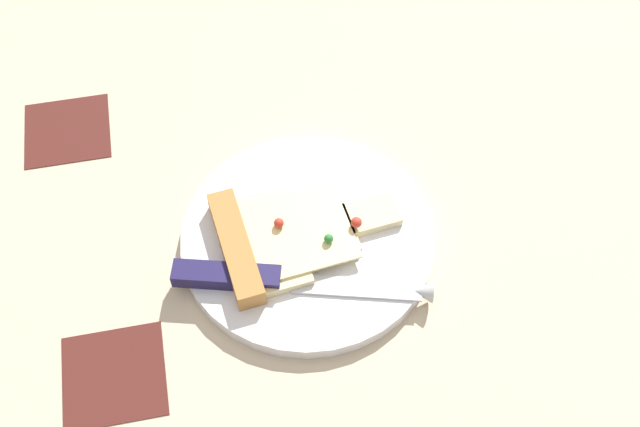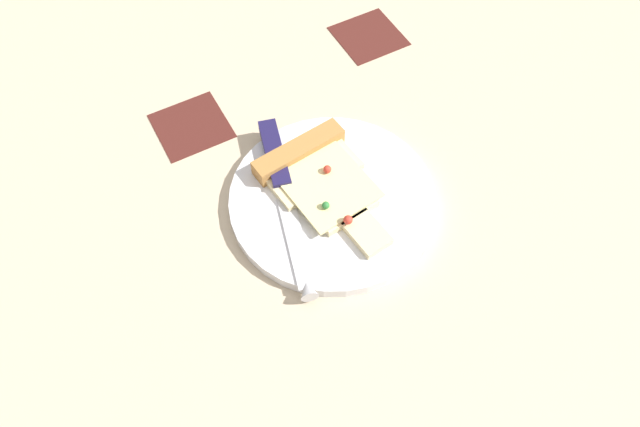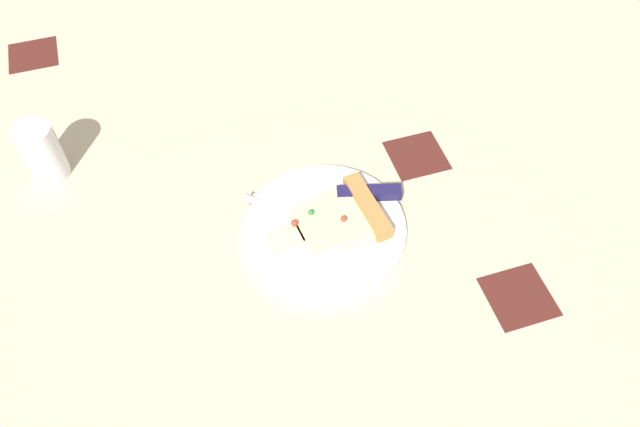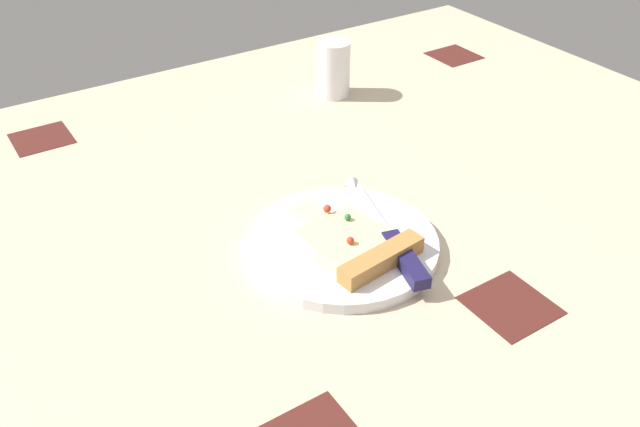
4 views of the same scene
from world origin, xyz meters
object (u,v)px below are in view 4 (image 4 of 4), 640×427
object	(u,v)px
pizza_slice	(357,244)
knife	(390,239)
plate	(343,244)
drinking_glass	(333,69)

from	to	relation	value
pizza_slice	knife	size ratio (longest dim) A/B	0.77
knife	pizza_slice	bearing A→B (deg)	179.93
plate	knife	distance (cm)	6.17
pizza_slice	drinking_glass	distance (cm)	48.32
plate	drinking_glass	world-z (taller)	drinking_glass
pizza_slice	drinking_glass	xyz separation A→B (cm)	(24.44, 41.60, 2.72)
plate	knife	size ratio (longest dim) A/B	1.03
knife	drinking_glass	world-z (taller)	drinking_glass
knife	drinking_glass	distance (cm)	47.35
plate	pizza_slice	distance (cm)	3.04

